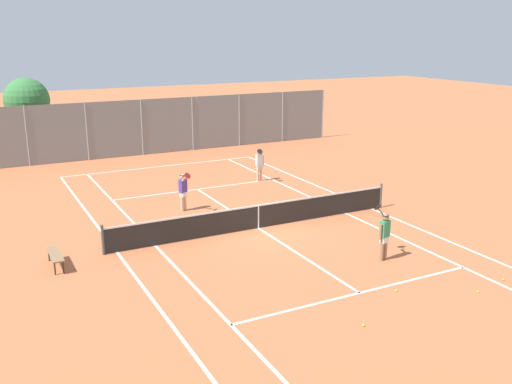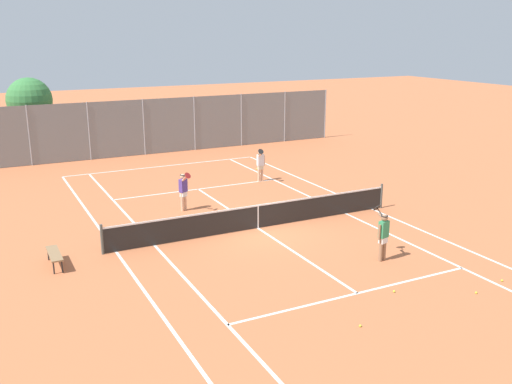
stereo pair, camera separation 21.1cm
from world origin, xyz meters
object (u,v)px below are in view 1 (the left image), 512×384
(player_far_right, at_px, (259,163))
(loose_tennis_ball_1, at_px, (478,292))
(player_near_side, at_px, (384,234))
(loose_tennis_ball_2, at_px, (396,291))
(player_far_left, at_px, (183,190))
(courtside_bench, at_px, (55,255))
(tennis_net, at_px, (258,216))
(tree_behind_left, at_px, (26,102))
(loose_tennis_ball_4, at_px, (503,280))
(loose_tennis_ball_0, at_px, (255,169))
(loose_tennis_ball_3, at_px, (363,325))

(player_far_right, distance_m, loose_tennis_ball_1, 14.42)
(player_near_side, bearing_deg, loose_tennis_ball_2, -120.20)
(player_far_left, relative_size, courtside_bench, 1.18)
(loose_tennis_ball_2, distance_m, courtside_bench, 10.73)
(tennis_net, bearing_deg, loose_tennis_ball_1, -68.93)
(tree_behind_left, bearing_deg, tennis_net, -71.49)
(player_near_side, distance_m, player_far_left, 9.10)
(loose_tennis_ball_1, distance_m, loose_tennis_ball_4, 1.38)
(player_far_right, relative_size, loose_tennis_ball_0, 26.88)
(loose_tennis_ball_0, xyz_separation_m, loose_tennis_ball_2, (-3.39, -15.63, 0.00))
(player_near_side, height_order, player_far_left, same)
(loose_tennis_ball_1, xyz_separation_m, loose_tennis_ball_2, (-2.08, 1.14, 0.00))
(player_far_left, height_order, player_far_right, same)
(loose_tennis_ball_2, height_order, tree_behind_left, tree_behind_left)
(loose_tennis_ball_3, distance_m, courtside_bench, 10.03)
(tennis_net, xyz_separation_m, courtside_bench, (-7.56, -0.36, -0.10))
(player_near_side, distance_m, loose_tennis_ball_3, 4.79)
(loose_tennis_ball_0, xyz_separation_m, loose_tennis_ball_1, (-1.31, -16.77, 0.00))
(loose_tennis_ball_1, height_order, loose_tennis_ball_3, same)
(player_far_left, relative_size, loose_tennis_ball_3, 26.88)
(loose_tennis_ball_0, bearing_deg, tree_behind_left, 137.47)
(tennis_net, bearing_deg, player_near_side, -64.75)
(tennis_net, xyz_separation_m, player_far_left, (-1.77, 3.46, 0.42))
(loose_tennis_ball_4, bearing_deg, courtside_bench, 148.48)
(loose_tennis_ball_3, bearing_deg, tennis_net, 82.09)
(loose_tennis_ball_0, height_order, loose_tennis_ball_2, same)
(loose_tennis_ball_4, bearing_deg, player_far_right, 94.20)
(courtside_bench, bearing_deg, tree_behind_left, 85.87)
(loose_tennis_ball_2, bearing_deg, loose_tennis_ball_0, 77.77)
(tennis_net, height_order, loose_tennis_ball_2, tennis_net)
(player_far_right, xyz_separation_m, courtside_bench, (-10.95, -6.78, -0.52))
(player_near_side, xyz_separation_m, loose_tennis_ball_3, (-3.34, -3.32, -0.89))
(loose_tennis_ball_4, height_order, tree_behind_left, tree_behind_left)
(player_far_right, xyz_separation_m, loose_tennis_ball_1, (-0.32, -14.39, -0.89))
(loose_tennis_ball_2, height_order, loose_tennis_ball_3, same)
(loose_tennis_ball_1, xyz_separation_m, tree_behind_left, (-9.27, 26.47, 3.26))
(tennis_net, relative_size, loose_tennis_ball_0, 181.82)
(player_near_side, height_order, player_far_right, same)
(tennis_net, relative_size, loose_tennis_ball_4, 181.82)
(loose_tennis_ball_3, relative_size, tree_behind_left, 0.01)
(player_far_left, relative_size, player_far_right, 1.00)
(tennis_net, height_order, player_far_right, player_far_right)
(player_far_right, xyz_separation_m, tree_behind_left, (-9.59, 12.09, 2.37))
(tennis_net, bearing_deg, loose_tennis_ball_4, -60.12)
(courtside_bench, bearing_deg, loose_tennis_ball_2, -37.13)
(tennis_net, bearing_deg, loose_tennis_ball_0, 63.53)
(player_near_side, height_order, loose_tennis_ball_0, player_near_side)
(player_far_right, height_order, loose_tennis_ball_3, player_far_right)
(loose_tennis_ball_1, distance_m, courtside_bench, 13.08)
(player_near_side, height_order, loose_tennis_ball_4, player_near_side)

